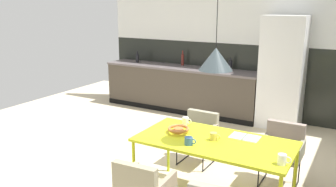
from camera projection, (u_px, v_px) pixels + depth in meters
ground_plane at (152, 187)px, 4.34m from camera, size 8.99×8.99×0.00m
back_wall_splashback_dark at (243, 80)px, 7.02m from camera, size 6.04×0.12×1.41m
back_wall_panel_upper at (247, 7)px, 6.67m from camera, size 6.04×0.12×1.41m
kitchen_counter at (180, 89)px, 7.37m from camera, size 3.33×0.63×0.92m
refrigerator_column at (282, 73)px, 6.26m from camera, size 0.72×0.60×1.98m
dining_table at (214, 144)px, 3.86m from camera, size 1.68×0.86×0.73m
armchair_near_window at (199, 130)px, 4.92m from camera, size 0.50×0.48×0.71m
armchair_far_side at (283, 146)px, 4.32m from camera, size 0.49×0.47×0.76m
armchair_facing_counter at (142, 185)px, 3.42m from camera, size 0.51×0.50×0.74m
fruit_bowl at (178, 129)px, 4.07m from camera, size 0.26×0.26×0.07m
open_book at (245, 137)px, 3.92m from camera, size 0.31×0.22×0.02m
mug_wide_latte at (214, 136)px, 3.85m from camera, size 0.12×0.08×0.08m
mug_dark_espresso at (282, 159)px, 3.26m from camera, size 0.13×0.08×0.10m
mug_white_ceramic at (186, 121)px, 4.33m from camera, size 0.12×0.08×0.09m
mug_short_terracotta at (189, 141)px, 3.72m from camera, size 0.13×0.09×0.08m
cooking_pot at (211, 66)px, 6.91m from camera, size 0.27×0.27×0.16m
bottle_wine_green at (230, 65)px, 6.87m from camera, size 0.07×0.07×0.24m
bottle_vinegar_dark at (137, 58)px, 7.77m from camera, size 0.07×0.07×0.25m
bottle_oil_tall at (183, 59)px, 7.38m from camera, size 0.06×0.06×0.31m
pendant_lamp_over_table_near at (216, 59)px, 3.59m from camera, size 0.35×0.35×1.26m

